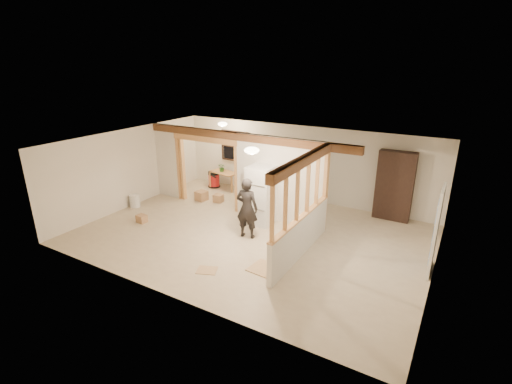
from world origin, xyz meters
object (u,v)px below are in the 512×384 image
Objects in this scene: woman at (247,208)px; shop_vac at (214,179)px; bookshelf at (394,186)px; work_table at (224,180)px; refrigerator at (261,195)px.

shop_vac is at bearing -50.01° from woman.
shop_vac is at bearing -177.60° from bookshelf.
bookshelf reaches higher than shop_vac.
refrigerator is at bearing -24.39° from work_table.
work_table is 0.50× the size of bookshelf.
shop_vac is (-0.45, -0.02, -0.02)m from work_table.
woman is (0.12, -0.98, -0.03)m from refrigerator.
shop_vac is (-3.12, 1.94, -0.55)m from refrigerator.
refrigerator is 0.83× the size of bookshelf.
bookshelf is at bearing 2.40° from shop_vac.
woman is 2.72× the size of shop_vac.
refrigerator reaches higher than woman.
bookshelf is (3.21, 2.21, 0.18)m from refrigerator.
shop_vac is at bearing -164.88° from work_table.
refrigerator is 1.04× the size of woman.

